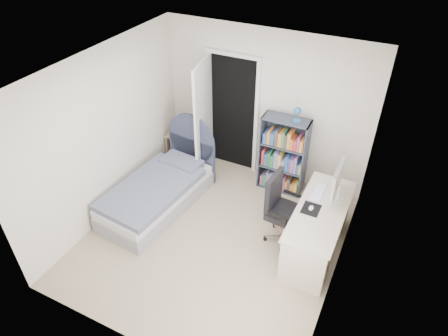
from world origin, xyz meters
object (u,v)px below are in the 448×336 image
at_px(floor_lamp, 203,138).
at_px(desk, 318,228).
at_px(bed, 160,190).
at_px(office_chair, 281,206).
at_px(bookcase, 283,158).
at_px(nightstand, 180,139).

bearing_deg(floor_lamp, desk, -26.08).
bearing_deg(desk, bed, -177.08).
distance_m(desk, office_chair, 0.57).
bearing_deg(bookcase, office_chair, -71.71).
relative_size(nightstand, bookcase, 0.41).
distance_m(bed, nightstand, 1.29).
bearing_deg(bed, desk, 2.92).
relative_size(bed, nightstand, 3.18).
relative_size(floor_lamp, bookcase, 0.81).
height_order(bed, floor_lamp, floor_lamp).
distance_m(floor_lamp, office_chair, 2.17).
bearing_deg(bed, nightstand, 106.67).
bearing_deg(office_chair, nightstand, 154.23).
height_order(desk, office_chair, desk).
height_order(bookcase, desk, bookcase).
bearing_deg(nightstand, desk, -21.35).
bearing_deg(desk, floor_lamp, 153.92).
height_order(nightstand, desk, desk).
xyz_separation_m(floor_lamp, bookcase, (1.48, -0.07, 0.09)).
relative_size(nightstand, desk, 0.41).
relative_size(bed, office_chair, 1.87).
bearing_deg(nightstand, bookcase, -0.38).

